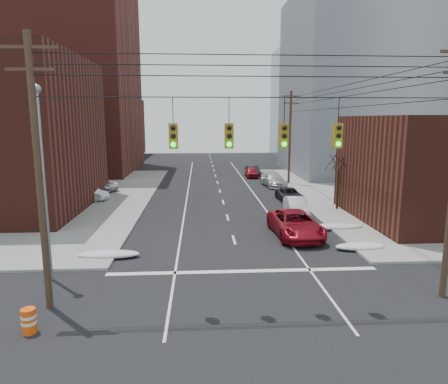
{
  "coord_description": "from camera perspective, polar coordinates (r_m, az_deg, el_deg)",
  "views": [
    {
      "loc": [
        -2.17,
        -12.96,
        7.76
      ],
      "look_at": [
        -0.59,
        12.99,
        3.0
      ],
      "focal_mm": 32.0,
      "sensor_mm": 36.0,
      "label": 1
    }
  ],
  "objects": [
    {
      "name": "parked_car_d",
      "position": [
        47.01,
        7.06,
        1.75
      ],
      "size": [
        2.75,
        5.58,
        1.56
      ],
      "primitive_type": "imported",
      "rotation": [
        0.0,
        0.0,
        0.11
      ],
      "color": "silver",
      "rests_on": "ground"
    },
    {
      "name": "lot_car_c",
      "position": [
        39.57,
        -25.01,
        -0.59
      ],
      "size": [
        5.6,
        4.04,
        1.51
      ],
      "primitive_type": "imported",
      "rotation": [
        0.0,
        0.0,
        1.99
      ],
      "color": "black",
      "rests_on": "sidewalk_nw"
    },
    {
      "name": "parked_car_c",
      "position": [
        38.74,
        9.36,
        -0.38
      ],
      "size": [
        2.16,
        4.52,
        1.25
      ],
      "primitive_type": "imported",
      "rotation": [
        0.0,
        0.0,
        0.02
      ],
      "color": "black",
      "rests_on": "ground"
    },
    {
      "name": "red_pickup",
      "position": [
        27.21,
        10.16,
        -4.52
      ],
      "size": [
        3.09,
        6.21,
        1.69
      ],
      "primitive_type": "imported",
      "rotation": [
        0.0,
        0.0,
        0.05
      ],
      "color": "maroon",
      "rests_on": "ground"
    },
    {
      "name": "snow_ne",
      "position": [
        25.55,
        18.85,
        -7.38
      ],
      "size": [
        3.0,
        1.08,
        0.42
      ],
      "primitive_type": "ellipsoid",
      "color": "silver",
      "rests_on": "ground"
    },
    {
      "name": "lot_car_b",
      "position": [
        45.04,
        -17.93,
        1.09
      ],
      "size": [
        5.88,
        4.43,
        1.48
      ],
      "primitive_type": "imported",
      "rotation": [
        0.0,
        0.0,
        1.15
      ],
      "color": "silver",
      "rests_on": "sidewalk_nw"
    },
    {
      "name": "ground",
      "position": [
        15.26,
        5.53,
        -20.24
      ],
      "size": [
        160.0,
        160.0,
        0.0
      ],
      "primitive_type": "plane",
      "color": "black",
      "rests_on": "ground"
    },
    {
      "name": "lot_car_d",
      "position": [
        44.18,
        -22.15,
        0.65
      ],
      "size": [
        4.64,
        3.28,
        1.47
      ],
      "primitive_type": "imported",
      "rotation": [
        0.0,
        0.0,
        1.97
      ],
      "color": "#A8A7AC",
      "rests_on": "sidewalk_nw"
    },
    {
      "name": "building_glass",
      "position": [
        87.05,
        14.34,
        12.19
      ],
      "size": [
        20.0,
        18.0,
        22.0
      ],
      "primitive_type": "cube",
      "color": "gray",
      "rests_on": "ground"
    },
    {
      "name": "building_office",
      "position": [
        62.06,
        20.08,
        14.14
      ],
      "size": [
        22.0,
        20.0,
        25.0
      ],
      "primitive_type": "cube",
      "color": "gray",
      "rests_on": "ground"
    },
    {
      "name": "utility_pole_left",
      "position": [
        17.28,
        -24.97,
        2.84
      ],
      "size": [
        2.2,
        0.28,
        11.0
      ],
      "color": "#473323",
      "rests_on": "ground"
    },
    {
      "name": "parked_car_e",
      "position": [
        54.09,
        3.95,
        2.82
      ],
      "size": [
        1.6,
        3.96,
        1.35
      ],
      "primitive_type": "imported",
      "rotation": [
        0.0,
        0.0,
        -0.0
      ],
      "color": "maroon",
      "rests_on": "ground"
    },
    {
      "name": "building_brick_tall",
      "position": [
        65.15,
        -24.01,
        15.89
      ],
      "size": [
        24.0,
        20.0,
        30.0
      ],
      "primitive_type": "cube",
      "color": "maroon",
      "rests_on": "ground"
    },
    {
      "name": "parked_car_a",
      "position": [
        28.74,
        10.69,
        -4.07
      ],
      "size": [
        2.11,
        4.18,
        1.36
      ],
      "primitive_type": "imported",
      "rotation": [
        0.0,
        0.0,
        0.13
      ],
      "color": "#A2A2A7",
      "rests_on": "ground"
    },
    {
      "name": "parked_car_f",
      "position": [
        56.28,
        4.11,
        3.11
      ],
      "size": [
        1.82,
        4.19,
        1.34
      ],
      "primitive_type": "imported",
      "rotation": [
        0.0,
        0.0,
        0.1
      ],
      "color": "black",
      "rests_on": "ground"
    },
    {
      "name": "snow_nw",
      "position": [
        23.8,
        -16.17,
        -8.55
      ],
      "size": [
        3.5,
        1.08,
        0.42
      ],
      "primitive_type": "ellipsoid",
      "color": "silver",
      "rests_on": "ground"
    },
    {
      "name": "construction_barrel",
      "position": [
        16.95,
        -26.11,
        -16.16
      ],
      "size": [
        0.69,
        0.69,
        0.94
      ],
      "rotation": [
        0.0,
        0.0,
        0.34
      ],
      "color": "#EE520C",
      "rests_on": "ground"
    },
    {
      "name": "lot_car_a",
      "position": [
        40.19,
        -18.77,
        -0.17
      ],
      "size": [
        4.12,
        2.73,
        1.28
      ],
      "primitive_type": "imported",
      "rotation": [
        0.0,
        0.0,
        1.18
      ],
      "color": "white",
      "rests_on": "sidewalk_nw"
    },
    {
      "name": "building_brick_far",
      "position": [
        90.18,
        -19.04,
        8.7
      ],
      "size": [
        22.0,
        18.0,
        12.0
      ],
      "primitive_type": "cube",
      "color": "#4F1F17",
      "rests_on": "ground"
    },
    {
      "name": "traffic_signals",
      "position": [
        16.1,
        4.66,
        8.23
      ],
      "size": [
        17.0,
        0.42,
        2.02
      ],
      "color": "black",
      "rests_on": "ground"
    },
    {
      "name": "bare_tree",
      "position": [
        35.41,
        15.95,
        1.14
      ],
      "size": [
        2.09,
        2.2,
        4.93
      ],
      "color": "black",
      "rests_on": "ground"
    },
    {
      "name": "utility_pole_far",
      "position": [
        48.2,
        9.39,
        7.89
      ],
      "size": [
        2.2,
        0.28,
        11.0
      ],
      "color": "#473323",
      "rests_on": "ground"
    },
    {
      "name": "street_light",
      "position": [
        20.45,
        -24.51,
        3.21
      ],
      "size": [
        0.44,
        0.44,
        9.32
      ],
      "color": "gray",
      "rests_on": "ground"
    },
    {
      "name": "parked_car_b",
      "position": [
        33.17,
        10.31,
        -2.04
      ],
      "size": [
        1.68,
        4.44,
        1.45
      ],
      "primitive_type": "imported",
      "rotation": [
        0.0,
        0.0,
        -0.03
      ],
      "color": "silver",
      "rests_on": "ground"
    },
    {
      "name": "snow_east_far",
      "position": [
        29.59,
        15.57,
        -4.8
      ],
      "size": [
        4.0,
        1.08,
        0.42
      ],
      "primitive_type": "ellipsoid",
      "color": "silver",
      "rests_on": "ground"
    }
  ]
}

